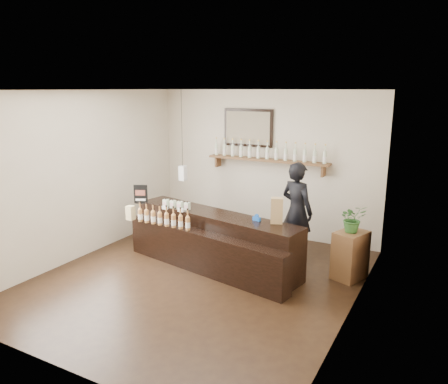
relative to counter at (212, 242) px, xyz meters
name	(u,v)px	position (x,y,z in m)	size (l,w,h in m)	color
ground	(198,279)	(0.09, -0.59, -0.40)	(5.00, 5.00, 0.00)	black
room_shell	(196,169)	(0.09, -0.59, 1.30)	(5.00, 5.00, 5.00)	beige
back_wall_decor	(256,146)	(-0.06, 1.79, 1.35)	(2.66, 0.96, 1.69)	brown
counter	(212,242)	(0.00, 0.00, 0.00)	(3.11, 1.38, 1.00)	black
promo_sign	(141,194)	(-1.43, 0.02, 0.62)	(0.22, 0.12, 0.33)	black
paper_bag	(277,211)	(1.08, 0.09, 0.65)	(0.21, 0.18, 0.39)	#9F7D4C
tape_dispenser	(257,218)	(0.77, 0.05, 0.49)	(0.13, 0.07, 0.11)	#1951AF
side_cabinet	(350,255)	(2.09, 0.57, -0.04)	(0.52, 0.60, 0.73)	brown
potted_plant	(353,218)	(2.09, 0.57, 0.54)	(0.38, 0.33, 0.42)	#2C5C25
shopkeeper	(297,205)	(1.09, 0.96, 0.53)	(0.68, 0.45, 1.87)	black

